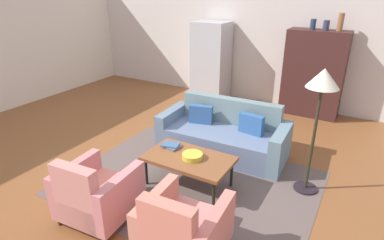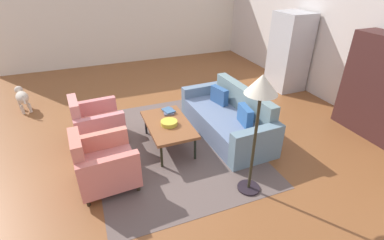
{
  "view_description": "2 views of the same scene",
  "coord_description": "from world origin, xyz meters",
  "px_view_note": "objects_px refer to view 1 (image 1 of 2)",
  "views": [
    {
      "loc": [
        2.37,
        -3.49,
        2.63
      ],
      "look_at": [
        0.17,
        0.32,
        0.75
      ],
      "focal_mm": 29.67,
      "sensor_mm": 36.0,
      "label": 1
    },
    {
      "loc": [
        4.41,
        -1.35,
        2.82
      ],
      "look_at": [
        0.62,
        0.14,
        0.54
      ],
      "focal_mm": 26.29,
      "sensor_mm": 36.0,
      "label": 2
    }
  ],
  "objects_px": {
    "vase_small": "(341,22)",
    "refrigerator": "(211,61)",
    "vase_tall": "(313,24)",
    "coffee_table": "(189,160)",
    "floor_lamp": "(322,90)",
    "vase_round": "(326,25)",
    "armchair_right": "(181,232)",
    "fruit_bowl": "(192,156)",
    "couch": "(224,135)",
    "cabinet": "(313,74)",
    "book_stack": "(171,145)",
    "armchair_left": "(95,195)"
  },
  "relations": [
    {
      "from": "vase_small",
      "to": "refrigerator",
      "type": "distance_m",
      "value": 2.91
    },
    {
      "from": "vase_tall",
      "to": "coffee_table",
      "type": "bearing_deg",
      "value": -101.45
    },
    {
      "from": "coffee_table",
      "to": "floor_lamp",
      "type": "relative_size",
      "value": 0.7
    },
    {
      "from": "coffee_table",
      "to": "vase_round",
      "type": "xyz_separation_m",
      "value": [
        0.99,
        3.66,
        1.48
      ]
    },
    {
      "from": "armchair_right",
      "to": "fruit_bowl",
      "type": "xyz_separation_m",
      "value": [
        -0.55,
        1.17,
        0.15
      ]
    },
    {
      "from": "couch",
      "to": "cabinet",
      "type": "height_order",
      "value": "cabinet"
    },
    {
      "from": "book_stack",
      "to": "armchair_left",
      "type": "bearing_deg",
      "value": -99.64
    },
    {
      "from": "cabinet",
      "to": "floor_lamp",
      "type": "distance_m",
      "value": 3.04
    },
    {
      "from": "armchair_left",
      "to": "cabinet",
      "type": "relative_size",
      "value": 0.49
    },
    {
      "from": "armchair_right",
      "to": "fruit_bowl",
      "type": "relative_size",
      "value": 3.12
    },
    {
      "from": "couch",
      "to": "floor_lamp",
      "type": "distance_m",
      "value": 1.92
    },
    {
      "from": "coffee_table",
      "to": "armchair_right",
      "type": "bearing_deg",
      "value": -62.61
    },
    {
      "from": "coffee_table",
      "to": "refrigerator",
      "type": "bearing_deg",
      "value": 112.44
    },
    {
      "from": "book_stack",
      "to": "vase_small",
      "type": "xyz_separation_m",
      "value": [
        1.62,
        3.53,
        1.49
      ]
    },
    {
      "from": "coffee_table",
      "to": "vase_tall",
      "type": "xyz_separation_m",
      "value": [
        0.74,
        3.66,
        1.49
      ]
    },
    {
      "from": "refrigerator",
      "to": "floor_lamp",
      "type": "height_order",
      "value": "refrigerator"
    },
    {
      "from": "armchair_right",
      "to": "floor_lamp",
      "type": "height_order",
      "value": "floor_lamp"
    },
    {
      "from": "book_stack",
      "to": "floor_lamp",
      "type": "xyz_separation_m",
      "value": [
        1.83,
        0.61,
        0.97
      ]
    },
    {
      "from": "vase_tall",
      "to": "armchair_left",
      "type": "bearing_deg",
      "value": -105.47
    },
    {
      "from": "armchair_left",
      "to": "refrigerator",
      "type": "relative_size",
      "value": 0.48
    },
    {
      "from": "floor_lamp",
      "to": "couch",
      "type": "bearing_deg",
      "value": 162.73
    },
    {
      "from": "refrigerator",
      "to": "armchair_right",
      "type": "bearing_deg",
      "value": -66.3
    },
    {
      "from": "coffee_table",
      "to": "vase_small",
      "type": "distance_m",
      "value": 4.16
    },
    {
      "from": "fruit_bowl",
      "to": "coffee_table",
      "type": "bearing_deg",
      "value": 180.0
    },
    {
      "from": "coffee_table",
      "to": "vase_round",
      "type": "relative_size",
      "value": 6.23
    },
    {
      "from": "vase_tall",
      "to": "fruit_bowl",
      "type": "bearing_deg",
      "value": -100.55
    },
    {
      "from": "couch",
      "to": "floor_lamp",
      "type": "height_order",
      "value": "floor_lamp"
    },
    {
      "from": "armchair_right",
      "to": "cabinet",
      "type": "distance_m",
      "value": 4.87
    },
    {
      "from": "refrigerator",
      "to": "floor_lamp",
      "type": "bearing_deg",
      "value": -43.99
    },
    {
      "from": "armchair_left",
      "to": "cabinet",
      "type": "distance_m",
      "value": 5.08
    },
    {
      "from": "armchair_right",
      "to": "floor_lamp",
      "type": "bearing_deg",
      "value": 62.1
    },
    {
      "from": "coffee_table",
      "to": "cabinet",
      "type": "bearing_deg",
      "value": 76.33
    },
    {
      "from": "vase_round",
      "to": "book_stack",
      "type": "bearing_deg",
      "value": -111.14
    },
    {
      "from": "book_stack",
      "to": "coffee_table",
      "type": "bearing_deg",
      "value": -18.19
    },
    {
      "from": "couch",
      "to": "coffee_table",
      "type": "relative_size",
      "value": 1.78
    },
    {
      "from": "vase_round",
      "to": "floor_lamp",
      "type": "relative_size",
      "value": 0.11
    },
    {
      "from": "armchair_right",
      "to": "armchair_left",
      "type": "bearing_deg",
      "value": 176.35
    },
    {
      "from": "vase_round",
      "to": "vase_small",
      "type": "height_order",
      "value": "vase_small"
    },
    {
      "from": "vase_round",
      "to": "armchair_left",
      "type": "bearing_deg",
      "value": -108.19
    },
    {
      "from": "couch",
      "to": "armchair_right",
      "type": "bearing_deg",
      "value": 101.98
    },
    {
      "from": "couch",
      "to": "refrigerator",
      "type": "relative_size",
      "value": 1.16
    },
    {
      "from": "couch",
      "to": "book_stack",
      "type": "relative_size",
      "value": 7.04
    },
    {
      "from": "armchair_right",
      "to": "vase_small",
      "type": "bearing_deg",
      "value": 78.84
    },
    {
      "from": "coffee_table",
      "to": "armchair_right",
      "type": "xyz_separation_m",
      "value": [
        0.6,
        -1.17,
        -0.07
      ]
    },
    {
      "from": "vase_round",
      "to": "refrigerator",
      "type": "bearing_deg",
      "value": -177.68
    },
    {
      "from": "couch",
      "to": "vase_round",
      "type": "height_order",
      "value": "vase_round"
    },
    {
      "from": "cabinet",
      "to": "vase_tall",
      "type": "height_order",
      "value": "vase_tall"
    },
    {
      "from": "couch",
      "to": "vase_small",
      "type": "bearing_deg",
      "value": -119.23
    },
    {
      "from": "vase_round",
      "to": "floor_lamp",
      "type": "xyz_separation_m",
      "value": [
        0.47,
        -2.93,
        -0.45
      ]
    },
    {
      "from": "armchair_left",
      "to": "armchair_right",
      "type": "xyz_separation_m",
      "value": [
        1.2,
        -0.0,
        0.0
      ]
    }
  ]
}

